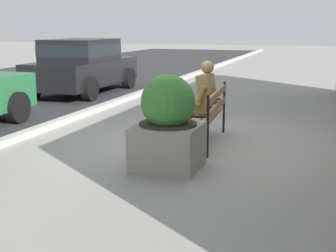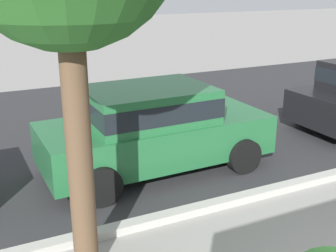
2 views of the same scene
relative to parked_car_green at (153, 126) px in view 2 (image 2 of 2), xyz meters
name	(u,v)px [view 2 (image 2 of 2)]	position (x,y,z in m)	size (l,w,h in m)	color
street_surface	(139,120)	(0.87, 2.87, -0.84)	(60.00, 9.00, 0.01)	#2D2D30
curb_stone	(248,196)	(0.87, -1.73, -0.78)	(60.00, 0.20, 0.12)	#B2AFA8
parked_car_green	(153,126)	(0.00, 0.00, 0.00)	(4.13, 1.98, 1.56)	#236638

